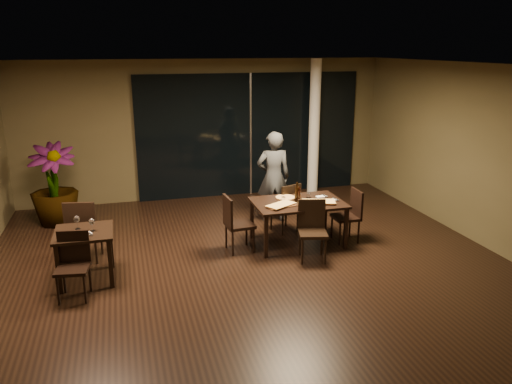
% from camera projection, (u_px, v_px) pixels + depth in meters
% --- Properties ---
extents(ground, '(8.00, 8.00, 0.00)m').
position_uv_depth(ground, '(253.00, 269.00, 7.58)').
color(ground, black).
rests_on(ground, ground).
extents(wall_back, '(8.00, 0.10, 3.00)m').
position_uv_depth(wall_back, '(205.00, 129.00, 10.90)').
color(wall_back, '#473F26').
rests_on(wall_back, ground).
extents(wall_front, '(8.00, 0.10, 3.00)m').
position_uv_depth(wall_front, '(406.00, 315.00, 3.41)').
color(wall_front, '#473F26').
rests_on(wall_front, ground).
extents(wall_right, '(0.10, 8.00, 3.00)m').
position_uv_depth(wall_right, '(491.00, 158.00, 8.18)').
color(wall_right, '#473F26').
rests_on(wall_right, ground).
extents(ceiling, '(8.00, 8.00, 0.04)m').
position_uv_depth(ceiling, '(253.00, 65.00, 6.73)').
color(ceiling, silver).
rests_on(ceiling, wall_back).
extents(window_panel, '(5.00, 0.06, 2.70)m').
position_uv_depth(window_panel, '(250.00, 135.00, 11.11)').
color(window_panel, black).
rests_on(window_panel, ground).
extents(column, '(0.24, 0.24, 3.00)m').
position_uv_depth(column, '(314.00, 128.00, 11.14)').
color(column, white).
rests_on(column, ground).
extents(main_table, '(1.50, 1.00, 0.75)m').
position_uv_depth(main_table, '(298.00, 206.00, 8.38)').
color(main_table, black).
rests_on(main_table, ground).
extents(side_table, '(0.80, 0.80, 0.75)m').
position_uv_depth(side_table, '(84.00, 240.00, 7.07)').
color(side_table, black).
rests_on(side_table, ground).
extents(chair_main_far, '(0.54, 0.54, 0.91)m').
position_uv_depth(chair_main_far, '(287.00, 205.00, 8.96)').
color(chair_main_far, black).
rests_on(chair_main_far, ground).
extents(chair_main_near, '(0.53, 0.53, 0.94)m').
position_uv_depth(chair_main_near, '(312.00, 227.00, 7.86)').
color(chair_main_near, black).
rests_on(chair_main_near, ground).
extents(chair_main_left, '(0.47, 0.47, 0.95)m').
position_uv_depth(chair_main_left, '(235.00, 221.00, 8.10)').
color(chair_main_left, black).
rests_on(chair_main_left, ground).
extents(chair_main_right, '(0.42, 0.42, 0.91)m').
position_uv_depth(chair_main_right, '(350.00, 213.00, 8.57)').
color(chair_main_right, black).
rests_on(chair_main_right, ground).
extents(chair_side_far, '(0.55, 0.55, 1.01)m').
position_uv_depth(chair_side_far, '(83.00, 228.00, 7.70)').
color(chair_side_far, black).
rests_on(chair_side_far, ground).
extents(chair_side_near, '(0.47, 0.47, 0.90)m').
position_uv_depth(chair_side_near, '(73.00, 261.00, 6.66)').
color(chair_side_near, black).
rests_on(chair_side_near, ground).
extents(diner, '(0.64, 0.46, 1.75)m').
position_uv_depth(diner, '(273.00, 177.00, 9.43)').
color(diner, '#2F3234').
rests_on(diner, ground).
extents(potted_plant, '(0.91, 0.91, 1.54)m').
position_uv_depth(potted_plant, '(53.00, 185.00, 9.31)').
color(potted_plant, '#1B521C').
rests_on(potted_plant, ground).
extents(pizza_board_left, '(0.55, 0.37, 0.01)m').
position_uv_depth(pizza_board_left, '(281.00, 206.00, 8.12)').
color(pizza_board_left, '#402514').
rests_on(pizza_board_left, main_table).
extents(pizza_board_right, '(0.58, 0.37, 0.01)m').
position_uv_depth(pizza_board_right, '(319.00, 203.00, 8.28)').
color(pizza_board_right, '#462B16').
rests_on(pizza_board_right, main_table).
extents(oblong_pizza_left, '(0.53, 0.44, 0.02)m').
position_uv_depth(oblong_pizza_left, '(281.00, 205.00, 8.11)').
color(oblong_pizza_left, maroon).
rests_on(oblong_pizza_left, pizza_board_left).
extents(oblong_pizza_right, '(0.57, 0.38, 0.02)m').
position_uv_depth(oblong_pizza_right, '(319.00, 202.00, 8.28)').
color(oblong_pizza_right, maroon).
rests_on(oblong_pizza_right, pizza_board_right).
extents(round_pizza, '(0.33, 0.33, 0.01)m').
position_uv_depth(round_pizza, '(285.00, 198.00, 8.56)').
color(round_pizza, '#BF3715').
rests_on(round_pizza, main_table).
extents(bottle_a, '(0.07, 0.07, 0.33)m').
position_uv_depth(bottle_a, '(297.00, 192.00, 8.34)').
color(bottle_a, black).
rests_on(bottle_a, main_table).
extents(bottle_b, '(0.06, 0.06, 0.25)m').
position_uv_depth(bottle_b, '(299.00, 195.00, 8.32)').
color(bottle_b, black).
rests_on(bottle_b, main_table).
extents(bottle_c, '(0.06, 0.06, 0.28)m').
position_uv_depth(bottle_c, '(297.00, 191.00, 8.45)').
color(bottle_c, black).
rests_on(bottle_c, main_table).
extents(tumbler_left, '(0.07, 0.07, 0.08)m').
position_uv_depth(tumbler_left, '(283.00, 199.00, 8.35)').
color(tumbler_left, white).
rests_on(tumbler_left, main_table).
extents(tumbler_right, '(0.07, 0.07, 0.09)m').
position_uv_depth(tumbler_right, '(308.00, 195.00, 8.57)').
color(tumbler_right, white).
rests_on(tumbler_right, main_table).
extents(napkin_near, '(0.19, 0.13, 0.01)m').
position_uv_depth(napkin_near, '(332.00, 200.00, 8.43)').
color(napkin_near, white).
rests_on(napkin_near, main_table).
extents(napkin_far, '(0.19, 0.11, 0.01)m').
position_uv_depth(napkin_far, '(321.00, 197.00, 8.62)').
color(napkin_far, white).
rests_on(napkin_far, main_table).
extents(wine_glass_a, '(0.08, 0.08, 0.19)m').
position_uv_depth(wine_glass_a, '(77.00, 223.00, 7.10)').
color(wine_glass_a, white).
rests_on(wine_glass_a, side_table).
extents(wine_glass_b, '(0.08, 0.08, 0.17)m').
position_uv_depth(wine_glass_b, '(92.00, 225.00, 7.03)').
color(wine_glass_b, white).
rests_on(wine_glass_b, side_table).
extents(side_napkin, '(0.21, 0.18, 0.01)m').
position_uv_depth(side_napkin, '(85.00, 234.00, 6.90)').
color(side_napkin, white).
rests_on(side_napkin, side_table).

